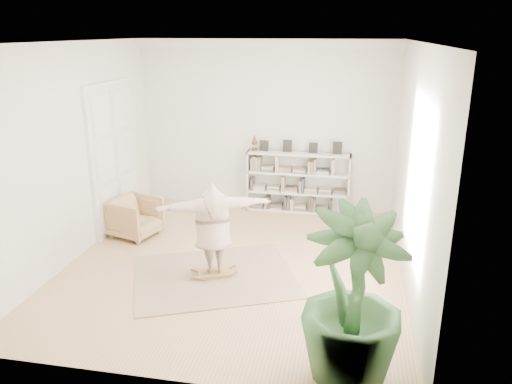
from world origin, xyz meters
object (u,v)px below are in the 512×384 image
person (213,226)px  rocker_board (214,273)px  armchair (135,217)px  houseplant (353,298)px  bookshelf (298,183)px

person → rocker_board: bearing=93.4°
armchair → rocker_board: armchair is taller
armchair → houseplant: 5.33m
rocker_board → houseplant: houseplant is taller
rocker_board → person: (-0.00, 0.00, 0.80)m
bookshelf → rocker_board: size_ratio=3.80×
armchair → houseplant: bearing=-113.7°
bookshelf → armchair: bookshelf is taller
armchair → houseplant: size_ratio=0.41×
rocker_board → houseplant: 3.11m
armchair → rocker_board: size_ratio=1.43×
houseplant → person: bearing=136.1°
bookshelf → houseplant: bearing=-77.7°
person → bookshelf: bearing=-129.4°
rocker_board → bookshelf: bearing=50.6°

